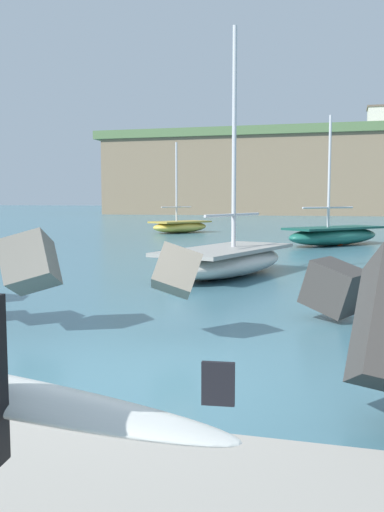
# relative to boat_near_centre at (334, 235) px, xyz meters

# --- Properties ---
(ground_plane) EXTENTS (400.00, 400.00, 0.00)m
(ground_plane) POSITION_rel_boat_near_centre_xyz_m (-1.82, -20.72, -0.48)
(ground_plane) COLOR #42707F
(breakwater_jetty) EXTENTS (32.55, 6.52, 2.31)m
(breakwater_jetty) POSITION_rel_boat_near_centre_xyz_m (-1.40, -19.58, 0.49)
(breakwater_jetty) COLOR #605B56
(breakwater_jetty) RESTS_ON ground
(boat_near_centre) EXTENTS (4.96, 5.47, 5.86)m
(boat_near_centre) POSITION_rel_boat_near_centre_xyz_m (0.00, 0.00, 0.00)
(boat_near_centre) COLOR #1E6656
(boat_near_centre) RESTS_ON ground
(boat_mid_left) EXTENTS (3.91, 4.62, 5.67)m
(boat_mid_left) POSITION_rel_boat_near_centre_xyz_m (-9.65, 7.75, -0.05)
(boat_mid_left) COLOR #EAC64C
(boat_mid_left) RESTS_ON ground
(boat_mid_centre) EXTENTS (3.50, 5.62, 6.75)m
(boat_mid_centre) POSITION_rel_boat_near_centre_xyz_m (-2.64, -11.63, -0.03)
(boat_mid_centre) COLOR beige
(boat_mid_centre) RESTS_ON ground
(mooring_buoy_inner) EXTENTS (0.44, 0.44, 0.44)m
(mooring_buoy_inner) POSITION_rel_boat_near_centre_xyz_m (0.25, -0.30, -0.26)
(mooring_buoy_inner) COLOR #E54C1E
(mooring_buoy_inner) RESTS_ON ground
(mooring_buoy_outer) EXTENTS (0.44, 0.44, 0.44)m
(mooring_buoy_outer) POSITION_rel_boat_near_centre_xyz_m (-0.84, 1.73, -0.26)
(mooring_buoy_outer) COLOR silver
(mooring_buoy_outer) RESTS_ON ground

